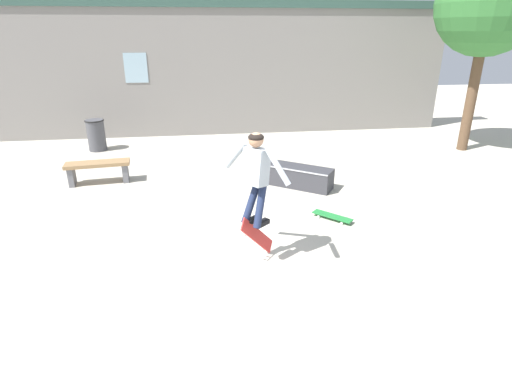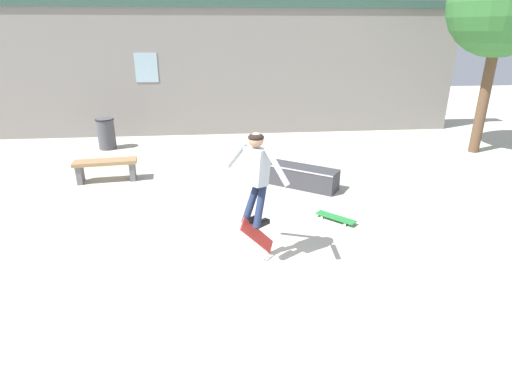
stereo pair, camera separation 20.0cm
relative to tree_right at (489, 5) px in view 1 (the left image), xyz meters
The scene contains 9 objects.
ground_plane 10.17m from the tree_right, 139.88° to the right, with size 40.00×40.00×0.00m, color beige.
building_backdrop 7.99m from the tree_right, 157.17° to the left, with size 16.48×0.52×5.31m.
tree_right is the anchor object (origin of this frame).
park_bench 10.73m from the tree_right, behind, with size 1.44×0.55×0.51m.
skate_ledge 7.09m from the tree_right, 158.92° to the right, with size 1.78×1.48×0.47m.
trash_bin 11.31m from the tree_right, behind, with size 0.54×0.54×0.91m.
skater 9.01m from the tree_right, 142.81° to the right, with size 0.85×0.99×1.39m.
skateboard_flipping 9.33m from the tree_right, 142.77° to the right, with size 0.55×0.44×0.71m.
skateboard_resting 7.69m from the tree_right, 142.75° to the right, with size 0.67×0.67×0.08m.
Camera 1 is at (-0.46, -4.44, 3.30)m, focal length 28.00 mm.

